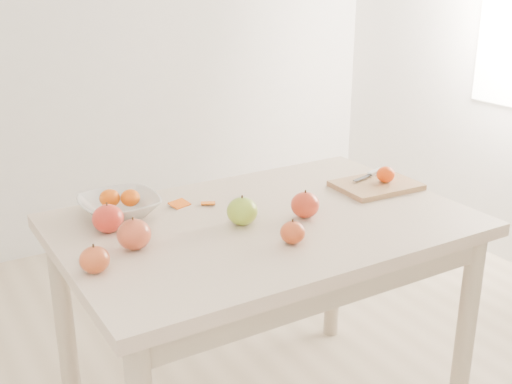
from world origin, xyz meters
TOP-DOWN VIEW (x-y plane):
  - table at (0.00, 0.00)m, footprint 1.20×0.80m
  - cutting_board at (0.47, 0.04)m, footprint 0.28×0.21m
  - board_tangerine at (0.50, 0.03)m, footprint 0.06×0.06m
  - fruit_bowl at (-0.36, 0.25)m, footprint 0.24×0.24m
  - bowl_tangerine_near at (-0.38, 0.26)m, footprint 0.06×0.06m
  - bowl_tangerine_far at (-0.33, 0.23)m, footprint 0.06×0.06m
  - orange_peel_a at (-0.17, 0.23)m, footprint 0.07×0.06m
  - orange_peel_b at (-0.09, 0.20)m, footprint 0.06×0.05m
  - paring_knife at (0.52, 0.11)m, footprint 0.17×0.07m
  - apple_green at (-0.08, -0.00)m, footprint 0.09×0.09m
  - apple_red_d at (-0.54, -0.08)m, footprint 0.08×0.08m
  - apple_red_b at (-0.41, 0.00)m, footprint 0.09×0.09m
  - apple_red_c at (-0.03, -0.19)m, footprint 0.07×0.07m
  - apple_red_e at (0.11, -0.05)m, footprint 0.09×0.09m
  - apple_red_a at (-0.43, 0.15)m, footprint 0.09×0.09m

SIDE VIEW (x-z plane):
  - table at x=0.00m, z-range 0.28..1.03m
  - orange_peel_a at x=-0.17m, z-range 0.75..0.76m
  - orange_peel_b at x=-0.09m, z-range 0.75..0.76m
  - cutting_board at x=0.47m, z-range 0.75..0.77m
  - paring_knife at x=0.52m, z-range 0.77..0.78m
  - fruit_bowl at x=-0.36m, z-range 0.75..0.81m
  - apple_red_c at x=-0.03m, z-range 0.75..0.81m
  - apple_red_d at x=-0.54m, z-range 0.75..0.82m
  - apple_red_e at x=0.11m, z-range 0.75..0.83m
  - apple_red_a at x=-0.43m, z-range 0.75..0.83m
  - apple_green at x=-0.08m, z-range 0.75..0.83m
  - apple_red_b at x=-0.41m, z-range 0.75..0.83m
  - board_tangerine at x=0.50m, z-range 0.77..0.82m
  - bowl_tangerine_far at x=-0.33m, z-range 0.78..0.83m
  - bowl_tangerine_near at x=-0.38m, z-range 0.78..0.83m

